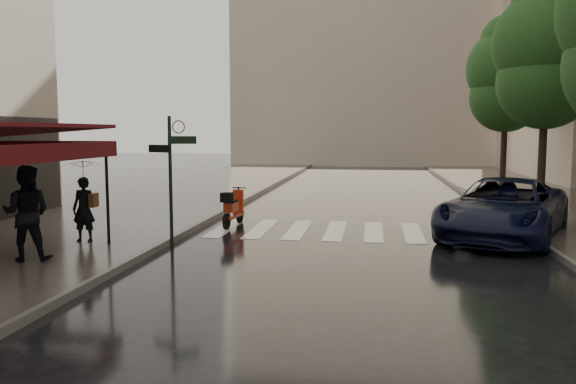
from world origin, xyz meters
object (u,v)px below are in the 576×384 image
(scooter, at_px, (233,209))
(parked_car, at_px, (504,209))
(pedestrian_terrace, at_px, (27,213))
(pedestrian_with_umbrella, at_px, (83,175))

(scooter, height_order, parked_car, parked_car)
(pedestrian_terrace, height_order, scooter, pedestrian_terrace)
(pedestrian_terrace, xyz_separation_m, scooter, (2.95, 5.34, -0.59))
(pedestrian_with_umbrella, distance_m, parked_car, 10.53)
(pedestrian_with_umbrella, height_order, parked_car, pedestrian_with_umbrella)
(pedestrian_terrace, bearing_deg, scooter, -134.46)
(pedestrian_with_umbrella, distance_m, scooter, 4.51)
(scooter, distance_m, parked_car, 7.41)
(pedestrian_with_umbrella, relative_size, pedestrian_terrace, 1.23)
(parked_car, bearing_deg, scooter, -162.60)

